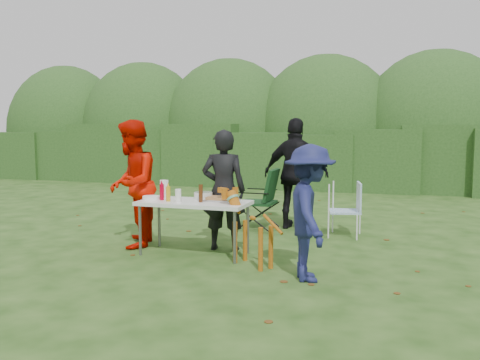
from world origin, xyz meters
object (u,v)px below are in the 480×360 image
(mustard_bottle, at_px, (168,194))
(person_cook, at_px, (224,190))
(camping_chair, at_px, (258,199))
(person_red_jacket, at_px, (132,184))
(person_black_puffy, at_px, (296,174))
(child, at_px, (310,213))
(beer_bottle, at_px, (201,193))
(folding_table, at_px, (194,205))
(lawn_chair, at_px, (345,209))
(dog, at_px, (253,229))
(ketchup_bottle, at_px, (162,192))
(paper_towel_roll, at_px, (164,189))

(mustard_bottle, bearing_deg, person_cook, 39.93)
(camping_chair, distance_m, mustard_bottle, 2.18)
(person_red_jacket, distance_m, person_black_puffy, 2.85)
(child, xyz_separation_m, beer_bottle, (-1.58, 0.59, 0.08))
(person_cook, height_order, camping_chair, person_cook)
(folding_table, height_order, person_black_puffy, person_black_puffy)
(person_black_puffy, bearing_deg, person_red_jacket, 47.90)
(lawn_chair, bearing_deg, dog, 55.45)
(folding_table, distance_m, dog, 1.00)
(person_cook, bearing_deg, child, 133.51)
(person_cook, bearing_deg, folding_table, 43.23)
(ketchup_bottle, bearing_deg, dog, -10.25)
(child, height_order, dog, child)
(lawn_chair, bearing_deg, person_black_puffy, -34.09)
(mustard_bottle, relative_size, beer_bottle, 0.83)
(folding_table, distance_m, person_cook, 0.51)
(lawn_chair, height_order, beer_bottle, beer_bottle)
(person_red_jacket, relative_size, mustard_bottle, 9.26)
(child, height_order, paper_towel_roll, child)
(lawn_chair, relative_size, ketchup_bottle, 4.00)
(beer_bottle, height_order, paper_towel_roll, paper_towel_roll)
(lawn_chair, xyz_separation_m, beer_bottle, (-1.69, -1.90, 0.42))
(child, distance_m, dog, 0.92)
(folding_table, height_order, child, child)
(paper_towel_roll, bearing_deg, ketchup_bottle, -74.80)
(person_red_jacket, height_order, child, person_red_jacket)
(child, bearing_deg, person_red_jacket, 54.40)
(person_cook, relative_size, lawn_chair, 1.95)
(child, xyz_separation_m, paper_towel_roll, (-2.21, 0.76, 0.09))
(mustard_bottle, bearing_deg, child, -14.57)
(mustard_bottle, relative_size, ketchup_bottle, 0.91)
(person_cook, relative_size, beer_bottle, 7.13)
(person_black_puffy, height_order, camping_chair, person_black_puffy)
(beer_bottle, bearing_deg, mustard_bottle, -172.04)
(person_red_jacket, xyz_separation_m, dog, (1.97, -0.45, -0.46))
(folding_table, relative_size, dog, 1.54)
(ketchup_bottle, relative_size, beer_bottle, 0.92)
(person_black_puffy, distance_m, beer_bottle, 2.40)
(dog, distance_m, lawn_chair, 2.31)
(folding_table, bearing_deg, beer_bottle, -26.46)
(folding_table, bearing_deg, camping_chair, 80.09)
(dog, relative_size, beer_bottle, 4.06)
(child, height_order, beer_bottle, child)
(lawn_chair, bearing_deg, ketchup_bottle, 27.70)
(person_cook, xyz_separation_m, mustard_bottle, (-0.61, -0.51, -0.02))
(paper_towel_roll, bearing_deg, child, -19.03)
(person_cook, xyz_separation_m, dog, (0.64, -0.68, -0.39))
(folding_table, bearing_deg, ketchup_bottle, -174.53)
(camping_chair, xyz_separation_m, paper_towel_roll, (-0.84, -1.82, 0.34))
(folding_table, bearing_deg, child, -20.96)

